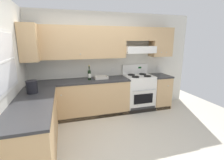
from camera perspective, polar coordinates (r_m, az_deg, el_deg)
The scene contains 9 objects.
ground_plane at distance 3.34m, azimuth -1.02°, elevation -20.07°, with size 7.04×7.04×0.00m, color beige.
wall_back at distance 4.38m, azimuth -1.52°, elevation 8.64°, with size 4.68×0.57×2.55m.
wall_left at distance 3.07m, azimuth -32.38°, elevation 2.00°, with size 0.47×4.00×2.55m.
counter_back_run at distance 4.23m, azimuth -5.48°, elevation -5.85°, with size 3.60×0.65×0.91m.
counter_left_run at distance 3.06m, azimuth -24.92°, elevation -14.93°, with size 0.63×1.91×0.91m.
stove at distance 4.59m, azimuth 9.14°, elevation -4.05°, with size 0.76×0.62×1.20m.
wine_bottle at distance 4.05m, azimuth -7.82°, elevation 2.00°, with size 0.08×0.08×0.36m.
bowl at distance 4.17m, azimuth -3.83°, elevation 0.76°, with size 0.33×0.24×0.06m.
bucket at distance 3.33m, azimuth -25.91°, elevation -2.05°, with size 0.21×0.21×0.23m.
Camera 1 is at (-0.74, -2.69, 1.84)m, focal length 26.51 mm.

